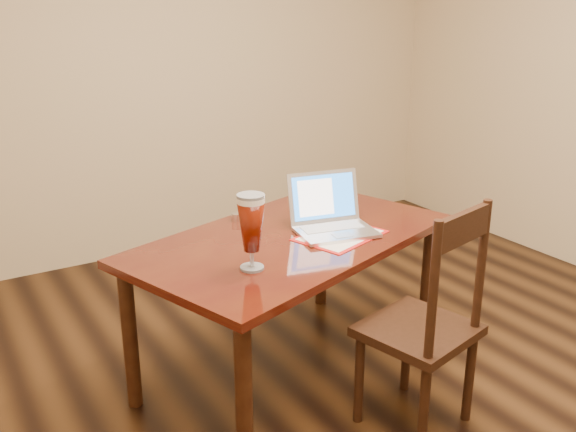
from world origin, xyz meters
TOP-DOWN VIEW (x-y plane):
  - ground at (0.00, 0.00)m, footprint 5.00×5.00m
  - room_shell at (0.00, 0.00)m, footprint 4.51×5.01m
  - dining_table at (-0.16, 0.57)m, footprint 1.73×1.30m
  - dining_chair at (0.10, -0.07)m, footprint 0.52×0.50m

SIDE VIEW (x-z plane):
  - ground at x=0.00m, z-range 0.00..0.00m
  - dining_chair at x=0.10m, z-range -0.03..0.99m
  - dining_table at x=-0.16m, z-range 0.13..1.17m
  - room_shell at x=0.00m, z-range 0.41..3.11m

